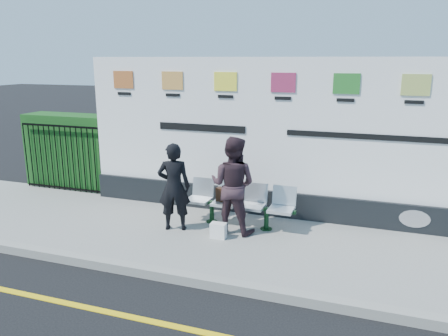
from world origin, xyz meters
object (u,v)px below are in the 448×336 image
object	(u,v)px
billboard	(282,150)
bench	(238,214)
woman_left	(174,187)
woman_right	(233,185)

from	to	relation	value
billboard	bench	bearing A→B (deg)	-126.72
woman_left	woman_right	world-z (taller)	woman_right
woman_left	woman_right	size ratio (longest dim) A/B	0.92
bench	woman_right	distance (m)	0.70
woman_right	woman_left	bearing A→B (deg)	17.65
billboard	woman_right	distance (m)	1.33
woman_right	bench	bearing A→B (deg)	-89.67
bench	woman_left	size ratio (longest dim) A/B	1.27
bench	woman_right	size ratio (longest dim) A/B	1.18
billboard	woman_left	bearing A→B (deg)	-140.86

